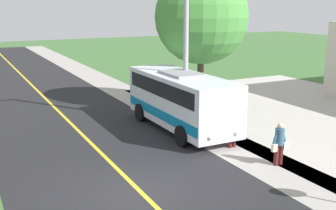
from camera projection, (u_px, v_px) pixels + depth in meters
name	position (u px, v px, depth m)	size (l,w,h in m)	color
ground_plane	(139.00, 190.00, 13.27)	(120.00, 120.00, 0.00)	#3D6633
road_surface	(139.00, 190.00, 13.27)	(8.00, 100.00, 0.01)	black
sidewalk	(265.00, 163.00, 15.58)	(2.40, 100.00, 0.01)	#9E9991
road_centre_line	(139.00, 190.00, 13.27)	(0.16, 100.00, 0.00)	gold
shuttle_bus_front	(181.00, 98.00, 19.44)	(2.55, 7.16, 2.75)	silver
pedestrian_with_bags	(279.00, 143.00, 15.18)	(0.72, 0.34, 1.61)	#4C1919
pedestrian_waiting	(233.00, 126.00, 17.05)	(0.72, 0.34, 1.70)	#4C1919
street_light_pole	(184.00, 26.00, 19.31)	(1.97, 0.24, 8.81)	#9E9EA3
tree_curbside	(201.00, 17.00, 22.54)	(5.15, 5.15, 7.71)	#4C3826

